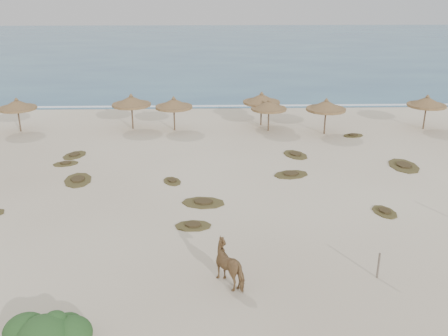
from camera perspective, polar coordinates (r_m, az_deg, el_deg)
The scene contains 23 objects.
ground at distance 25.05m, azimuth 2.95°, elevation -6.78°, with size 160.00×160.00×0.00m, color beige.
ocean at distance 97.89m, azimuth -0.50°, elevation 13.74°, with size 200.00×100.00×0.01m, color #29537B.
foam_line at distance 49.57m, azimuth 0.64°, elevation 7.10°, with size 70.00×0.60×0.01m, color white.
palapa_0 at distance 43.68m, azimuth -22.58°, elevation 6.66°, with size 3.16×3.16×2.83m.
palapa_1 at distance 41.83m, azimuth -10.55°, elevation 7.49°, with size 4.22×4.22×2.98m.
palapa_2 at distance 40.95m, azimuth -5.76°, elevation 7.31°, with size 3.87×3.87×2.85m.
palapa_3 at distance 42.33m, azimuth 4.31°, elevation 7.86°, with size 3.19×3.19×2.92m.
palapa_4 at distance 40.75m, azimuth 5.16°, elevation 7.09°, with size 3.60×3.60×2.70m.
palapa_5 at distance 40.50m, azimuth 11.59°, elevation 6.96°, with size 3.48×3.48×2.95m.
palapa_6 at distance 44.32m, azimuth 22.17°, elevation 6.98°, with size 3.81×3.81×2.92m.
horse at distance 20.35m, azimuth 0.87°, elevation -10.95°, with size 0.91×2.01×1.70m, color #9C7747.
fence_post_near at distance 21.74m, azimuth 17.23°, elevation -10.60°, with size 0.09×0.09×1.15m, color #706254.
scrub_1 at distance 31.97m, azimuth -16.36°, elevation -1.31°, with size 2.04×2.78×0.16m.
scrub_2 at distance 30.66m, azimuth -5.94°, elevation -1.49°, with size 1.52×1.80×0.16m.
scrub_3 at distance 31.85m, azimuth 7.67°, elevation -0.72°, with size 2.59×2.05×0.16m.
scrub_4 at distance 27.85m, azimuth 17.87°, elevation -4.77°, with size 1.49×1.94×0.16m.
scrub_5 at distance 35.14m, azimuth 19.85°, elevation 0.26°, with size 1.90×2.90×0.16m.
scrub_6 at distance 36.63m, azimuth -16.71°, elevation 1.43°, with size 1.99×2.40×0.16m.
scrub_7 at distance 35.54m, azimuth 8.16°, elevation 1.53°, with size 2.19×2.60×0.16m.
scrub_8 at distance 35.10m, azimuth -17.64°, elevation 0.50°, with size 1.92×1.55×0.16m.
scrub_9 at distance 27.62m, azimuth -2.38°, elevation -3.95°, with size 2.58×1.86×0.16m.
scrub_10 at distance 41.00m, azimuth 14.56°, elevation 3.64°, with size 1.93×1.53×0.16m.
scrub_11 at distance 25.13m, azimuth -3.55°, elevation -6.57°, with size 1.88×1.25×0.16m.
Camera 1 is at (-1.91, -22.20, 11.45)m, focal length 40.00 mm.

